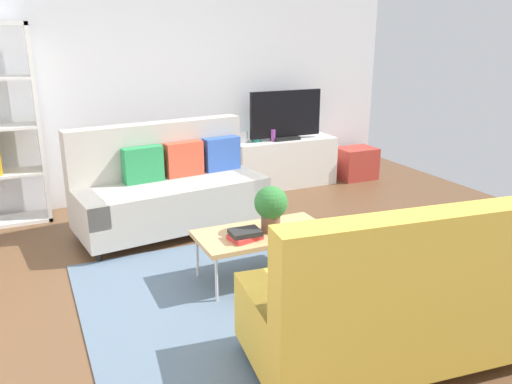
# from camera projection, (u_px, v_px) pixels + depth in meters

# --- Properties ---
(ground_plane) EXTENTS (7.68, 7.68, 0.00)m
(ground_plane) POSITION_uv_depth(u_px,v_px,m) (247.00, 289.00, 4.18)
(ground_plane) COLOR brown
(wall_far) EXTENTS (6.40, 0.12, 2.90)m
(wall_far) POSITION_uv_depth(u_px,v_px,m) (153.00, 79.00, 6.17)
(wall_far) COLOR silver
(wall_far) RESTS_ON ground_plane
(area_rug) EXTENTS (2.90, 2.20, 0.01)m
(area_rug) POSITION_uv_depth(u_px,v_px,m) (267.00, 288.00, 4.18)
(area_rug) COLOR slate
(area_rug) RESTS_ON ground_plane
(couch_beige) EXTENTS (1.99, 1.07, 1.10)m
(couch_beige) POSITION_uv_depth(u_px,v_px,m) (169.00, 188.00, 5.32)
(couch_beige) COLOR #B2ADA3
(couch_beige) RESTS_ON ground_plane
(couch_green) EXTENTS (1.98, 1.05, 1.10)m
(couch_green) POSITION_uv_depth(u_px,v_px,m) (404.00, 300.00, 3.13)
(couch_green) COLOR gold
(couch_green) RESTS_ON ground_plane
(coffee_table) EXTENTS (1.10, 0.56, 0.42)m
(coffee_table) POSITION_uv_depth(u_px,v_px,m) (263.00, 234.00, 4.26)
(coffee_table) COLOR tan
(coffee_table) RESTS_ON ground_plane
(tv_console) EXTENTS (1.40, 0.44, 0.64)m
(tv_console) POSITION_uv_depth(u_px,v_px,m) (284.00, 163.00, 6.87)
(tv_console) COLOR silver
(tv_console) RESTS_ON ground_plane
(tv) EXTENTS (1.00, 0.20, 0.64)m
(tv) POSITION_uv_depth(u_px,v_px,m) (286.00, 116.00, 6.66)
(tv) COLOR black
(tv) RESTS_ON tv_console
(storage_trunk) EXTENTS (0.52, 0.40, 0.44)m
(storage_trunk) POSITION_uv_depth(u_px,v_px,m) (356.00, 163.00, 7.25)
(storage_trunk) COLOR #B2382D
(storage_trunk) RESTS_ON ground_plane
(potted_plant) EXTENTS (0.28, 0.28, 0.39)m
(potted_plant) POSITION_uv_depth(u_px,v_px,m) (271.00, 206.00, 4.19)
(potted_plant) COLOR brown
(potted_plant) RESTS_ON coffee_table
(table_book_0) EXTENTS (0.27, 0.23, 0.04)m
(table_book_0) POSITION_uv_depth(u_px,v_px,m) (245.00, 237.00, 4.08)
(table_book_0) COLOR red
(table_book_0) RESTS_ON coffee_table
(table_book_1) EXTENTS (0.24, 0.19, 0.04)m
(table_book_1) POSITION_uv_depth(u_px,v_px,m) (245.00, 232.00, 4.07)
(table_book_1) COLOR #262626
(table_book_1) RESTS_ON table_book_0
(vase_0) EXTENTS (0.13, 0.13, 0.15)m
(vase_0) POSITION_uv_depth(u_px,v_px,m) (243.00, 136.00, 6.56)
(vase_0) COLOR silver
(vase_0) RESTS_ON tv_console
(vase_1) EXTENTS (0.14, 0.14, 0.16)m
(vase_1) POSITION_uv_depth(u_px,v_px,m) (256.00, 135.00, 6.63)
(vase_1) COLOR #33B29E
(vase_1) RESTS_ON tv_console
(bottle_0) EXTENTS (0.06, 0.06, 0.15)m
(bottle_0) POSITION_uv_depth(u_px,v_px,m) (273.00, 135.00, 6.63)
(bottle_0) COLOR purple
(bottle_0) RESTS_ON tv_console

